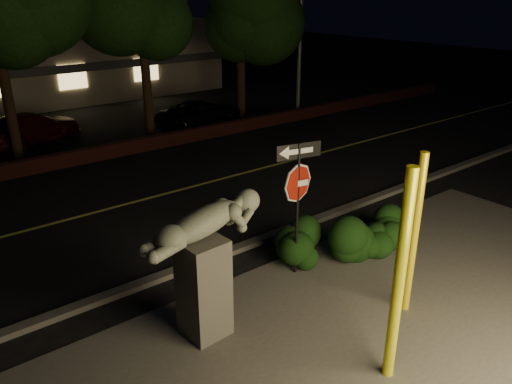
# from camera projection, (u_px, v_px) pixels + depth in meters

# --- Properties ---
(ground) EXTENTS (90.00, 90.00, 0.00)m
(ground) POSITION_uv_depth(u_px,v_px,m) (123.00, 168.00, 16.92)
(ground) COLOR black
(ground) RESTS_ON ground
(patio) EXTENTS (14.00, 6.00, 0.02)m
(patio) POSITION_uv_depth(u_px,v_px,m) (382.00, 328.00, 8.90)
(patio) COLOR #4C4944
(patio) RESTS_ON ground
(road) EXTENTS (80.00, 8.00, 0.01)m
(road) POSITION_uv_depth(u_px,v_px,m) (165.00, 194.00, 14.73)
(road) COLOR black
(road) RESTS_ON ground
(lane_marking) EXTENTS (80.00, 0.12, 0.00)m
(lane_marking) POSITION_uv_depth(u_px,v_px,m) (165.00, 194.00, 14.72)
(lane_marking) COLOR #B8B749
(lane_marking) RESTS_ON road
(curb) EXTENTS (80.00, 0.25, 0.12)m
(curb) POSITION_uv_depth(u_px,v_px,m) (250.00, 244.00, 11.72)
(curb) COLOR #4C4944
(curb) RESTS_ON ground
(brick_wall) EXTENTS (40.00, 0.35, 0.50)m
(brick_wall) POSITION_uv_depth(u_px,v_px,m) (106.00, 152.00, 17.77)
(brick_wall) COLOR #461A16
(brick_wall) RESTS_ON ground
(parking_lot) EXTENTS (40.00, 12.00, 0.01)m
(parking_lot) POSITION_uv_depth(u_px,v_px,m) (56.00, 126.00, 22.01)
(parking_lot) COLOR black
(parking_lot) RESTS_ON ground
(building) EXTENTS (22.00, 10.20, 4.00)m
(building) POSITION_uv_depth(u_px,v_px,m) (2.00, 61.00, 27.07)
(building) COLOR slate
(building) RESTS_ON ground
(yellow_pole_left) EXTENTS (0.17, 0.17, 3.46)m
(yellow_pole_left) POSITION_uv_depth(u_px,v_px,m) (399.00, 280.00, 7.20)
(yellow_pole_left) COLOR yellow
(yellow_pole_left) RESTS_ON ground
(yellow_pole_right) EXTENTS (0.16, 0.16, 3.11)m
(yellow_pole_right) POSITION_uv_depth(u_px,v_px,m) (414.00, 235.00, 8.88)
(yellow_pole_right) COLOR yellow
(yellow_pole_right) RESTS_ON ground
(signpost) EXTENTS (0.95, 0.24, 2.87)m
(signpost) POSITION_uv_depth(u_px,v_px,m) (298.00, 184.00, 9.89)
(signpost) COLOR black
(signpost) RESTS_ON ground
(sculpture) EXTENTS (2.30, 0.76, 2.45)m
(sculpture) POSITION_uv_depth(u_px,v_px,m) (204.00, 256.00, 8.26)
(sculpture) COLOR #4C4944
(sculpture) RESTS_ON ground
(hedge_center) EXTENTS (1.91, 1.47, 0.90)m
(hedge_center) POSITION_uv_depth(u_px,v_px,m) (305.00, 243.00, 10.94)
(hedge_center) COLOR black
(hedge_center) RESTS_ON ground
(hedge_right) EXTENTS (2.07, 1.46, 1.22)m
(hedge_right) POSITION_uv_depth(u_px,v_px,m) (366.00, 235.00, 10.95)
(hedge_right) COLOR black
(hedge_right) RESTS_ON ground
(hedge_far_right) EXTENTS (1.44, 0.99, 0.95)m
(hedge_far_right) POSITION_uv_depth(u_px,v_px,m) (389.00, 228.00, 11.56)
(hedge_far_right) COLOR black
(hedge_far_right) RESTS_ON ground
(parked_car_darkred) EXTENTS (4.51, 3.39, 1.21)m
(parked_car_darkred) POSITION_uv_depth(u_px,v_px,m) (31.00, 128.00, 19.41)
(parked_car_darkred) COLOR #42100E
(parked_car_darkred) RESTS_ON ground
(parked_car_dark) EXTENTS (4.57, 3.08, 1.16)m
(parked_car_dark) POSITION_uv_depth(u_px,v_px,m) (201.00, 113.00, 21.88)
(parked_car_dark) COLOR black
(parked_car_dark) RESTS_ON ground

